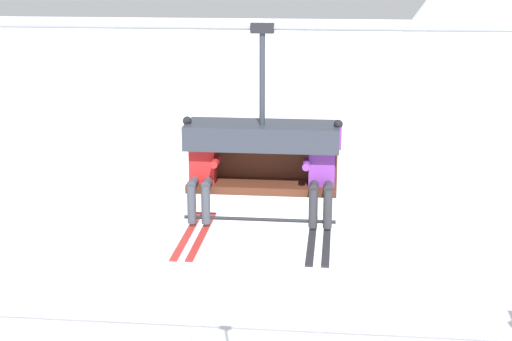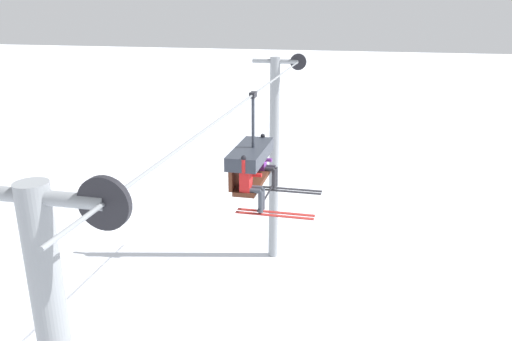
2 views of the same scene
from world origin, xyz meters
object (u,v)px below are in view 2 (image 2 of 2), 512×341
(chairlift_chair, at_px, (250,159))
(skier_red, at_px, (252,183))
(skier_purple, at_px, (266,162))
(lift_tower_far, at_px, (275,157))

(chairlift_chair, relative_size, skier_red, 1.41)
(chairlift_chair, xyz_separation_m, skier_purple, (0.75, -0.21, -0.28))
(lift_tower_far, relative_size, skier_purple, 4.56)
(skier_red, height_order, skier_purple, same)
(lift_tower_far, xyz_separation_m, chairlift_chair, (-6.75, -0.71, 1.96))
(skier_red, bearing_deg, lift_tower_far, 7.00)
(chairlift_chair, bearing_deg, lift_tower_far, 5.98)
(lift_tower_far, height_order, chairlift_chair, lift_tower_far)
(chairlift_chair, relative_size, skier_purple, 1.41)
(chairlift_chair, height_order, skier_red, chairlift_chair)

